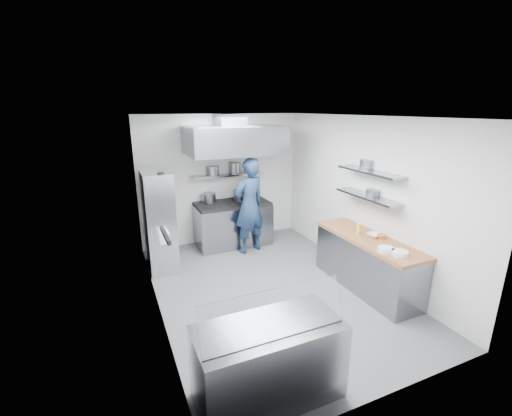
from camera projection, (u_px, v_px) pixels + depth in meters
name	position (u px, v px, depth m)	size (l,w,h in m)	color
floor	(270.00, 288.00, 5.76)	(5.00, 5.00, 0.00)	#4A4A4C
ceiling	(273.00, 117.00, 4.97)	(5.00, 5.00, 0.00)	silver
wall_back	(222.00, 179.00, 7.56)	(3.60, 0.02, 2.80)	white
wall_front	(390.00, 279.00, 3.17)	(3.60, 0.02, 2.80)	white
wall_left	(153.00, 224.00, 4.67)	(5.00, 0.02, 2.80)	white
wall_right	(362.00, 197.00, 6.06)	(5.00, 0.02, 2.80)	white
gas_range	(233.00, 225.00, 7.52)	(1.60, 0.80, 0.90)	gray
cooktop	(232.00, 204.00, 7.38)	(1.57, 0.78, 0.06)	black
stock_pot_left	(209.00, 198.00, 7.37)	(0.29, 0.29, 0.20)	slate
stock_pot_mid	(241.00, 195.00, 7.48)	(0.34, 0.34, 0.24)	slate
stock_pot_right	(251.00, 193.00, 7.80)	(0.24, 0.24, 0.16)	slate
over_range_shelf	(228.00, 175.00, 7.43)	(1.60, 0.30, 0.04)	gray
shelf_pot_a	(212.00, 170.00, 7.37)	(0.28, 0.28, 0.18)	slate
shelf_pot_b	(235.00, 168.00, 7.54)	(0.26, 0.26, 0.22)	slate
extractor_hood	(234.00, 140.00, 6.84)	(1.90, 1.15, 0.55)	gray
hood_duct	(230.00, 120.00, 6.93)	(0.55, 0.55, 0.24)	slate
red_firebox	(164.00, 184.00, 7.02)	(0.22, 0.10, 0.26)	red
chef	(249.00, 206.00, 7.00)	(0.72, 0.47, 1.98)	#1A2E4E
wire_rack	(159.00, 221.00, 6.29)	(0.50, 0.90, 1.85)	silver
rack_bin_a	(164.00, 237.00, 5.84)	(0.16, 0.20, 0.18)	white
rack_bin_b	(160.00, 205.00, 5.91)	(0.14, 0.18, 0.16)	yellow
rack_jar	(161.00, 178.00, 5.73)	(0.12, 0.12, 0.18)	black
knife_strip	(165.00, 235.00, 3.85)	(0.04, 0.55, 0.05)	black
prep_counter_base	(366.00, 264.00, 5.69)	(0.62, 2.00, 0.84)	gray
prep_counter_top	(369.00, 239.00, 5.56)	(0.65, 2.04, 0.06)	#915C38
plate_stack_a	(400.00, 253.00, 4.89)	(0.24, 0.24, 0.06)	white
plate_stack_b	(386.00, 249.00, 5.01)	(0.24, 0.24, 0.06)	white
copper_pan	(382.00, 236.00, 5.51)	(0.15, 0.15, 0.06)	#CF7C3A
squeeze_bottle	(359.00, 229.00, 5.68)	(0.06, 0.06, 0.18)	yellow
mixing_bowl	(374.00, 235.00, 5.58)	(0.22, 0.22, 0.05)	white
wall_shelf_lower	(367.00, 196.00, 5.71)	(0.30, 1.30, 0.04)	gray
wall_shelf_upper	(370.00, 172.00, 5.59)	(0.30, 1.30, 0.04)	gray
shelf_pot_c	(373.00, 192.00, 5.68)	(0.21, 0.21, 0.10)	slate
shelf_pot_d	(368.00, 164.00, 5.82)	(0.28, 0.28, 0.14)	slate
display_case	(268.00, 362.00, 3.50)	(1.50, 0.70, 0.85)	gray
display_glass	(275.00, 313.00, 3.21)	(1.47, 0.02, 0.45)	silver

